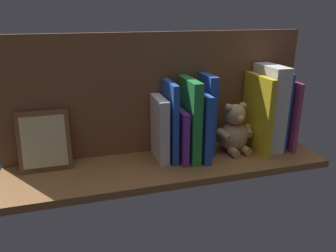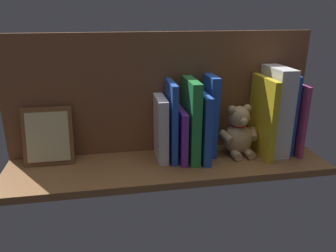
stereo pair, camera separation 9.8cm
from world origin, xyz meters
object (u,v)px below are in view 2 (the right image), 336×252
(picture_frame_leaning, at_px, (48,136))
(dictionary_thick_white, at_px, (275,111))
(teddy_bear, at_px, (238,133))
(book_0, at_px, (293,117))

(picture_frame_leaning, bearing_deg, dictionary_thick_white, 176.76)
(dictionary_thick_white, bearing_deg, teddy_bear, -0.34)
(dictionary_thick_white, relative_size, teddy_bear, 1.70)
(dictionary_thick_white, bearing_deg, picture_frame_leaning, -3.24)
(teddy_bear, bearing_deg, book_0, 174.30)
(book_0, distance_m, dictionary_thick_white, 0.07)
(dictionary_thick_white, height_order, picture_frame_leaning, dictionary_thick_white)
(teddy_bear, xyz_separation_m, picture_frame_leaning, (0.60, -0.04, 0.01))
(dictionary_thick_white, bearing_deg, book_0, 178.13)
(teddy_bear, relative_size, picture_frame_leaning, 0.94)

